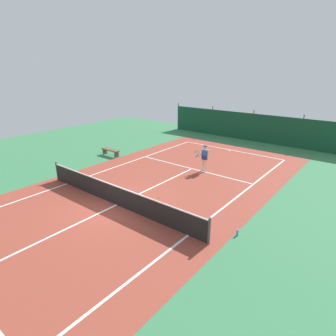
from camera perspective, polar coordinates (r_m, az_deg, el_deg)
ground_plane at (r=13.59m, az=-10.40°, el=-7.41°), size 36.00×36.00×0.00m
court_surface at (r=13.59m, az=-10.40°, el=-7.40°), size 11.02×26.60×0.01m
tennis_net at (r=13.37m, az=-10.53°, el=-5.47°), size 10.12×0.10×1.10m
back_fence at (r=26.40m, az=17.08°, el=6.98°), size 16.30×0.98×2.70m
tennis_player at (r=17.44m, az=7.48°, el=2.37°), size 0.76×0.72×1.64m
tennis_ball_near_player at (r=14.10m, az=-1.83°, el=-5.89°), size 0.07×0.07×0.07m
parked_car at (r=29.10m, az=16.41°, el=8.52°), size 2.38×4.38×1.68m
courtside_bench at (r=21.01m, az=-11.67°, el=3.47°), size 1.60×0.40×0.49m
water_bottle at (r=11.42m, az=13.97°, el=-12.68°), size 0.08×0.08×0.24m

